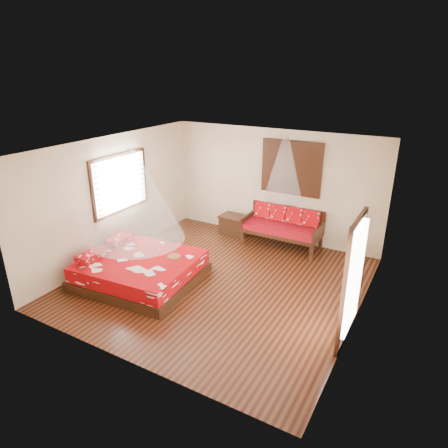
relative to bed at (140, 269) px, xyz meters
The scene contains 10 objects.
room 2.02m from the bed, 26.55° to the left, with size 5.54×5.54×2.84m.
bed is the anchor object (origin of this frame).
daybed 3.68m from the bed, 58.44° to the left, with size 1.91×0.85×0.97m.
storage_chest 3.23m from the bed, 80.80° to the left, with size 0.74×0.56×0.50m.
shutter_panel 4.29m from the bed, 60.94° to the left, with size 1.52×0.06×1.32m.
window_left 2.12m from the bed, 142.48° to the left, with size 0.10×1.74×1.34m.
glazed_door 4.28m from the bed, ahead, with size 0.08×1.02×2.16m.
wine_tray 0.78m from the bed, 34.96° to the left, with size 0.27×0.27×0.22m.
mosquito_net_main 1.60m from the bed, ahead, with size 1.90×1.90×1.80m, color white.
mosquito_net_daybed 3.96m from the bed, 57.29° to the left, with size 0.90×0.90×1.50m, color white.
Camera 1 is at (3.67, -6.27, 4.20)m, focal length 32.00 mm.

